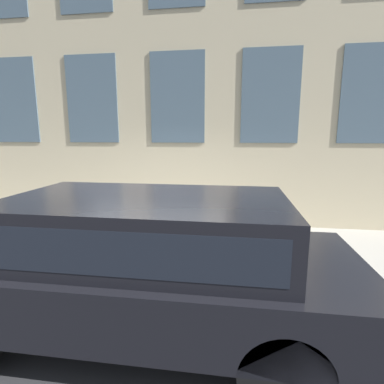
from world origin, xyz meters
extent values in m
plane|color=#2D2D30|center=(0.00, 0.00, 0.00)|extent=(80.00, 80.00, 0.00)
cube|color=#B2ADA3|center=(1.41, 0.00, 0.06)|extent=(2.81, 60.00, 0.12)
cube|color=#4C6070|center=(2.79, -4.22, 3.13)|extent=(0.03, 1.28, 2.06)
cube|color=#4C6070|center=(2.79, -2.11, 3.13)|extent=(0.03, 1.28, 2.06)
cube|color=#4C6070|center=(2.79, 0.00, 3.13)|extent=(0.03, 1.28, 2.06)
cube|color=#4C6070|center=(2.79, 2.11, 3.13)|extent=(0.03, 1.28, 2.06)
cube|color=#4C6070|center=(2.79, 4.22, 3.13)|extent=(0.03, 1.28, 2.06)
cylinder|color=#2D7260|center=(0.45, -0.45, 0.14)|extent=(0.30, 0.30, 0.04)
cylinder|color=#2D7260|center=(0.45, -0.45, 0.42)|extent=(0.23, 0.23, 0.60)
sphere|color=#2C5D50|center=(0.45, -0.45, 0.72)|extent=(0.24, 0.24, 0.24)
cylinder|color=black|center=(0.45, -0.45, 0.79)|extent=(0.08, 0.08, 0.09)
cylinder|color=#2D7260|center=(0.45, -0.61, 0.49)|extent=(0.09, 0.10, 0.09)
cylinder|color=#2D7260|center=(0.45, -0.28, 0.49)|extent=(0.09, 0.10, 0.09)
cylinder|color=#232328|center=(0.49, -0.91, 0.38)|extent=(0.08, 0.08, 0.52)
cylinder|color=#232328|center=(0.60, -0.91, 0.38)|extent=(0.08, 0.08, 0.52)
cube|color=red|center=(0.55, -0.91, 0.84)|extent=(0.14, 0.10, 0.39)
cylinder|color=red|center=(0.45, -0.91, 0.84)|extent=(0.06, 0.06, 0.37)
cylinder|color=red|center=(0.65, -0.91, 0.84)|extent=(0.06, 0.06, 0.37)
sphere|color=#8C6647|center=(0.55, -0.91, 1.12)|extent=(0.17, 0.17, 0.17)
cylinder|color=black|center=(-0.43, 1.17, 0.38)|extent=(0.24, 0.77, 0.77)
cylinder|color=black|center=(-2.13, -1.82, 0.38)|extent=(0.24, 0.77, 0.77)
cylinder|color=black|center=(-0.43, -1.82, 0.38)|extent=(0.24, 0.77, 0.77)
cube|color=black|center=(-1.28, -0.32, 0.69)|extent=(1.94, 4.81, 0.62)
cube|color=black|center=(-1.28, -0.44, 1.31)|extent=(1.71, 2.98, 0.62)
cube|color=#1E232D|center=(-1.28, -0.44, 1.31)|extent=(1.72, 2.74, 0.39)
camera|label=1|loc=(-4.33, -1.38, 2.27)|focal=28.00mm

